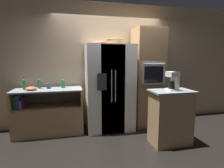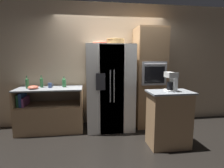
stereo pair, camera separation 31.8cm
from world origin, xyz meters
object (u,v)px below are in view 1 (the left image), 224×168
object	(u,v)px
mixing_bowl	(31,88)
coffee_maker	(173,80)
bottle_tall	(24,84)
refrigerator	(109,88)
mug	(48,86)
wicker_basket	(115,41)
fruit_bowl	(100,42)
bottle_wide	(39,83)
bottle_short	(63,83)
wall_oven	(147,77)

from	to	relation	value
mixing_bowl	coffee_maker	bearing A→B (deg)	-19.11
bottle_tall	coffee_maker	bearing A→B (deg)	-20.01
refrigerator	mug	bearing A→B (deg)	176.70
mug	coffee_maker	xyz separation A→B (m)	(2.22, -1.00, 0.19)
wicker_basket	fruit_bowl	bearing A→B (deg)	-177.88
coffee_maker	fruit_bowl	bearing A→B (deg)	143.76
wicker_basket	mixing_bowl	xyz separation A→B (m)	(-1.69, 0.01, -0.93)
mug	coffee_maker	world-z (taller)	coffee_maker
bottle_wide	coffee_maker	distance (m)	2.64
bottle_short	mug	bearing A→B (deg)	-171.41
bottle_short	coffee_maker	distance (m)	2.20
wicker_basket	coffee_maker	bearing A→B (deg)	-46.01
wall_oven	wicker_basket	xyz separation A→B (m)	(-0.79, -0.13, 0.79)
bottle_wide	mug	world-z (taller)	bottle_wide
mug	mixing_bowl	bearing A→B (deg)	-157.77
refrigerator	bottle_short	world-z (taller)	refrigerator
bottle_tall	bottle_short	size ratio (longest dim) A/B	1.16
bottle_tall	mixing_bowl	distance (m)	0.19
fruit_bowl	bottle_tall	size ratio (longest dim) A/B	1.09
refrigerator	wicker_basket	bearing A→B (deg)	-26.32
bottle_short	bottle_wide	size ratio (longest dim) A/B	0.88
coffee_maker	mug	bearing A→B (deg)	155.74
wicker_basket	fruit_bowl	distance (m)	0.33
fruit_bowl	bottle_wide	bearing A→B (deg)	170.47
mixing_bowl	bottle_short	bearing A→B (deg)	15.87
wall_oven	mixing_bowl	size ratio (longest dim) A/B	10.76
bottle_wide	bottle_short	bearing A→B (deg)	-2.62
fruit_bowl	mixing_bowl	bearing A→B (deg)	179.25
mixing_bowl	coffee_maker	distance (m)	2.68
refrigerator	bottle_wide	world-z (taller)	refrigerator
bottle_short	bottle_tall	bearing A→B (deg)	-174.31
refrigerator	wicker_basket	size ratio (longest dim) A/B	4.94
fruit_bowl	bottle_wide	xyz separation A→B (m)	(-1.24, 0.21, -0.82)
bottle_wide	refrigerator	bearing A→B (deg)	-5.42
wicker_basket	fruit_bowl	size ratio (longest dim) A/B	1.30
bottle_tall	coffee_maker	size ratio (longest dim) A/B	0.80
wall_oven	bottle_short	size ratio (longest dim) A/B	9.74
bottle_wide	wall_oven	bearing A→B (deg)	-1.67
fruit_bowl	bottle_short	world-z (taller)	fruit_bowl
mug	mixing_bowl	world-z (taller)	mug
wall_oven	coffee_maker	bearing A→B (deg)	-87.30
mixing_bowl	mug	bearing A→B (deg)	22.23
bottle_short	coffee_maker	world-z (taller)	coffee_maker
wall_oven	bottle_short	xyz separation A→B (m)	(-1.89, 0.05, -0.07)
refrigerator	mug	world-z (taller)	refrigerator
bottle_short	wicker_basket	bearing A→B (deg)	-9.02
bottle_wide	coffee_maker	xyz separation A→B (m)	(2.41, -1.07, 0.13)
fruit_bowl	wicker_basket	bearing A→B (deg)	2.12
refrigerator	mug	size ratio (longest dim) A/B	16.28
bottle_short	mixing_bowl	distance (m)	0.62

